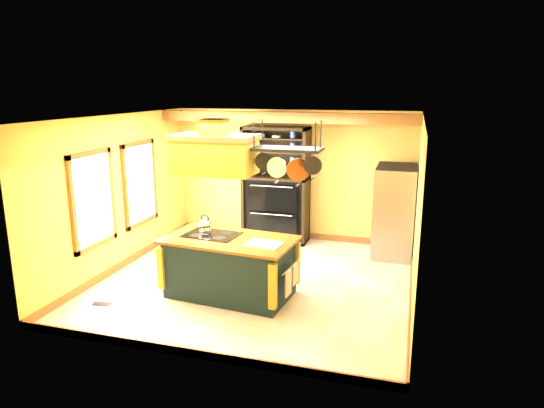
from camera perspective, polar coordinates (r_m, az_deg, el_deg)
The scene contains 15 objects.
floor at distance 8.22m, azimuth -1.84°, elevation -8.94°, with size 5.00×5.00×0.00m, color beige.
ceiling at distance 7.60m, azimuth -1.99°, elevation 10.22°, with size 5.00×5.00×0.00m, color white.
wall_back at distance 10.15m, azimuth 2.51°, elevation 3.40°, with size 5.00×0.02×2.70m, color gold.
wall_front at distance 5.57m, azimuth -10.00°, elevation -5.46°, with size 5.00×0.02×2.70m, color gold.
wall_left at distance 8.89m, azimuth -17.42°, elevation 1.30°, with size 0.02×5.00×2.70m, color gold.
wall_right at distance 7.43m, azimuth 16.75°, elevation -1.00°, with size 0.02×5.00×2.70m, color gold.
ceiling_beam at distance 9.23m, azimuth 1.37°, elevation 10.14°, with size 5.00×0.15×0.20m, color brown.
window_near at distance 8.22m, azimuth -20.30°, elevation 0.47°, with size 0.06×1.06×1.56m.
window_far at distance 9.35m, azimuth -15.25°, elevation 2.35°, with size 0.06×1.06×1.56m.
kitchen_island at distance 7.52m, azimuth -4.97°, elevation -7.32°, with size 2.07×1.29×1.11m.
range_hood at distance 7.16m, azimuth -6.75°, elevation 6.08°, with size 1.25×0.70×0.80m.
pot_rack at distance 6.81m, azimuth 1.88°, elevation 5.72°, with size 1.01×0.48×0.86m.
refrigerator at distance 9.38m, azimuth 14.16°, elevation -1.11°, with size 0.74×0.87×1.71m.
hutch at distance 10.07m, azimuth 0.52°, elevation 0.78°, with size 1.34×0.61×2.38m.
floor_register at distance 7.79m, azimuth -19.36°, elevation -11.02°, with size 0.28×0.12×0.01m, color black.
Camera 1 is at (2.38, -7.20, 3.15)m, focal length 32.00 mm.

